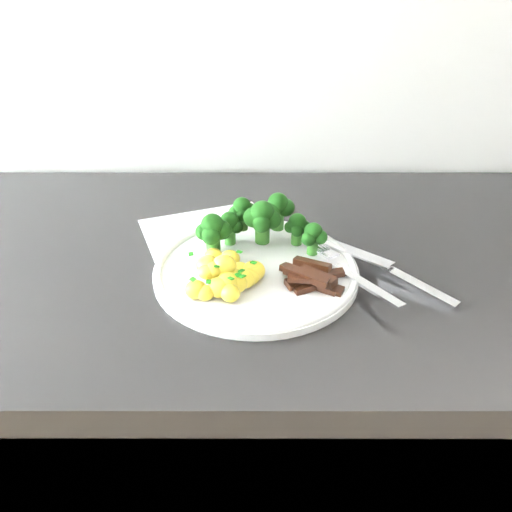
# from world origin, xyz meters

# --- Properties ---
(counter) EXTENTS (2.39, 0.60, 0.90)m
(counter) POSITION_xyz_m (-0.01, 1.67, 0.45)
(counter) COLOR black
(counter) RESTS_ON ground
(recipe_paper) EXTENTS (0.28, 0.33, 0.00)m
(recipe_paper) POSITION_xyz_m (-0.09, 1.69, 0.90)
(recipe_paper) COLOR white
(recipe_paper) RESTS_ON counter
(plate) EXTENTS (0.28, 0.28, 0.02)m
(plate) POSITION_xyz_m (-0.04, 1.63, 0.90)
(plate) COLOR white
(plate) RESTS_ON counter
(broccoli) EXTENTS (0.18, 0.10, 0.07)m
(broccoli) POSITION_xyz_m (-0.04, 1.69, 0.95)
(broccoli) COLOR #265D1A
(broccoli) RESTS_ON plate
(potatoes) EXTENTS (0.10, 0.11, 0.05)m
(potatoes) POSITION_xyz_m (-0.08, 1.59, 0.92)
(potatoes) COLOR yellow
(potatoes) RESTS_ON plate
(beef_strips) EXTENTS (0.09, 0.07, 0.03)m
(beef_strips) POSITION_xyz_m (0.03, 1.59, 0.92)
(beef_strips) COLOR black
(beef_strips) RESTS_ON plate
(fork) EXTENTS (0.11, 0.18, 0.02)m
(fork) POSITION_xyz_m (0.08, 1.60, 0.91)
(fork) COLOR silver
(fork) RESTS_ON plate
(knife) EXTENTS (0.17, 0.17, 0.02)m
(knife) POSITION_xyz_m (0.15, 1.61, 0.90)
(knife) COLOR silver
(knife) RESTS_ON plate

